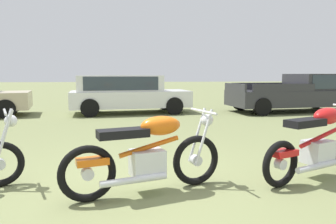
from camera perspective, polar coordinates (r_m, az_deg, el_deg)
ground_plane at (r=4.22m, az=-4.85°, el=-13.38°), size 120.00×120.00×0.00m
motorcycle_orange at (r=3.85m, az=-3.77°, el=-7.81°), size 2.01×0.91×1.02m
motorcycle_red at (r=4.86m, az=25.96°, el=-5.26°), size 1.96×1.08×1.02m
car_white at (r=11.86m, az=-7.88°, el=3.80°), size 4.59×2.30×1.43m
pickup_truck_charcoal at (r=13.35m, az=22.80°, el=3.31°), size 5.13×2.39×1.49m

